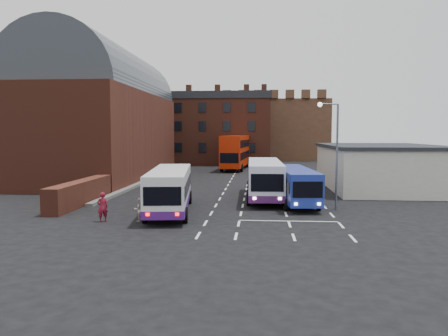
# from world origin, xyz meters

# --- Properties ---
(ground) EXTENTS (180.00, 180.00, 0.00)m
(ground) POSITION_xyz_m (0.00, 0.00, 0.00)
(ground) COLOR black
(railway_station) EXTENTS (12.00, 28.00, 16.00)m
(railway_station) POSITION_xyz_m (-15.50, 21.00, 7.64)
(railway_station) COLOR #602B1E
(railway_station) RESTS_ON ground
(forecourt_wall) EXTENTS (1.20, 10.00, 1.80)m
(forecourt_wall) POSITION_xyz_m (-10.20, 2.00, 0.90)
(forecourt_wall) COLOR #602B1E
(forecourt_wall) RESTS_ON ground
(cream_building) EXTENTS (10.40, 16.40, 4.25)m
(cream_building) POSITION_xyz_m (15.00, 14.00, 2.16)
(cream_building) COLOR beige
(cream_building) RESTS_ON ground
(brick_terrace) EXTENTS (22.00, 10.00, 11.00)m
(brick_terrace) POSITION_xyz_m (-6.00, 46.00, 5.50)
(brick_terrace) COLOR brown
(brick_terrace) RESTS_ON ground
(castle_keep) EXTENTS (22.00, 22.00, 12.00)m
(castle_keep) POSITION_xyz_m (6.00, 66.00, 6.00)
(castle_keep) COLOR brown
(castle_keep) RESTS_ON ground
(bus_white_outbound) EXTENTS (3.72, 10.92, 2.92)m
(bus_white_outbound) POSITION_xyz_m (-2.88, -0.39, 1.72)
(bus_white_outbound) COLOR silver
(bus_white_outbound) RESTS_ON ground
(bus_white_inbound) EXTENTS (3.04, 11.39, 3.09)m
(bus_white_inbound) POSITION_xyz_m (3.65, 6.15, 1.83)
(bus_white_inbound) COLOR silver
(bus_white_inbound) RESTS_ON ground
(bus_blue) EXTENTS (3.09, 9.97, 2.68)m
(bus_blue) POSITION_xyz_m (5.96, 3.88, 1.58)
(bus_blue) COLOR navy
(bus_blue) RESTS_ON ground
(bus_red_double) EXTENTS (3.92, 12.70, 5.01)m
(bus_red_double) POSITION_xyz_m (-0.27, 34.75, 2.66)
(bus_red_double) COLOR #B31E03
(bus_red_double) RESTS_ON ground
(street_lamp) EXTENTS (1.50, 0.52, 7.51)m
(street_lamp) POSITION_xyz_m (8.34, 1.19, 4.53)
(street_lamp) COLOR #565962
(street_lamp) RESTS_ON ground
(pedestrian_red) EXTENTS (0.79, 0.73, 1.81)m
(pedestrian_red) POSITION_xyz_m (-6.29, -4.09, 0.91)
(pedestrian_red) COLOR maroon
(pedestrian_red) RESTS_ON ground
(pedestrian_beige) EXTENTS (0.89, 0.82, 1.47)m
(pedestrian_beige) POSITION_xyz_m (-4.06, -3.83, 0.74)
(pedestrian_beige) COLOR #B9AA9C
(pedestrian_beige) RESTS_ON ground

